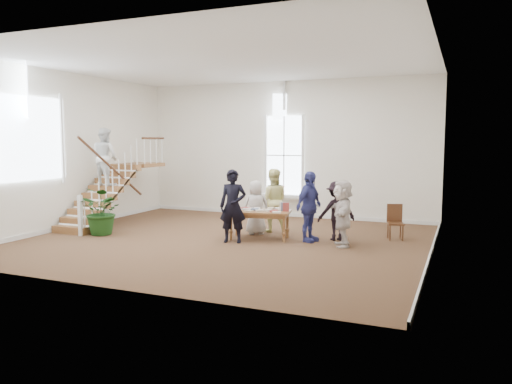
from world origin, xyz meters
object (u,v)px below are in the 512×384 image
at_px(woman_cluster_b, 337,211).
at_px(woman_cluster_c, 342,213).
at_px(person_yellow, 273,200).
at_px(floor_plant, 103,211).
at_px(elderly_woman, 256,207).
at_px(police_officer, 233,206).
at_px(side_chair, 395,220).
at_px(woman_cluster_a, 309,207).
at_px(library_table, 259,214).

height_order(woman_cluster_b, woman_cluster_c, woman_cluster_c).
xyz_separation_m(person_yellow, floor_plant, (-4.08, -2.21, -0.23)).
bearing_deg(elderly_woman, police_officer, 58.04).
bearing_deg(person_yellow, police_officer, 56.27).
bearing_deg(floor_plant, side_chair, 18.34).
xyz_separation_m(person_yellow, woman_cluster_b, (1.93, -0.48, -0.13)).
relative_size(person_yellow, woman_cluster_a, 0.99).
height_order(woman_cluster_a, floor_plant, woman_cluster_a).
xyz_separation_m(woman_cluster_c, floor_plant, (-6.31, -1.08, -0.15)).
relative_size(police_officer, elderly_woman, 1.24).
height_order(police_officer, woman_cluster_a, police_officer).
height_order(police_officer, person_yellow, police_officer).
distance_m(elderly_woman, floor_plant, 4.15).
relative_size(woman_cluster_c, side_chair, 1.77).
xyz_separation_m(woman_cluster_b, woman_cluster_c, (0.30, -0.65, 0.05)).
height_order(library_table, woman_cluster_c, woman_cluster_c).
distance_m(police_officer, side_chair, 4.22).
height_order(person_yellow, woman_cluster_b, person_yellow).
distance_m(person_yellow, side_chair, 3.33).
bearing_deg(person_yellow, woman_cluster_c, 132.27).
distance_m(floor_plant, side_chair, 7.77).
relative_size(police_officer, woman_cluster_a, 1.03).
relative_size(police_officer, woman_cluster_b, 1.21).
xyz_separation_m(library_table, floor_plant, (-4.12, -1.12, -0.01)).
distance_m(police_officer, floor_plant, 3.71).
distance_m(woman_cluster_a, floor_plant, 5.56).
bearing_deg(elderly_woman, woman_cluster_b, 153.09).
relative_size(elderly_woman, woman_cluster_a, 0.83).
height_order(elderly_woman, floor_plant, elderly_woman).
height_order(police_officer, woman_cluster_c, police_officer).
height_order(elderly_woman, person_yellow, person_yellow).
bearing_deg(woman_cluster_c, library_table, -111.14).
distance_m(woman_cluster_a, woman_cluster_c, 0.93).
distance_m(library_table, elderly_woman, 0.69).
bearing_deg(woman_cluster_a, police_officer, 130.10).
bearing_deg(side_chair, woman_cluster_b, -169.61).
distance_m(police_officer, person_yellow, 1.80).
xyz_separation_m(person_yellow, woman_cluster_c, (2.23, -1.13, -0.08)).
height_order(woman_cluster_a, side_chair, woman_cluster_a).
distance_m(library_table, person_yellow, 1.12).
bearing_deg(woman_cluster_b, floor_plant, -16.66).
distance_m(library_table, woman_cluster_a, 1.32).
relative_size(woman_cluster_b, floor_plant, 1.16).
xyz_separation_m(woman_cluster_a, woman_cluster_c, (0.90, -0.20, -0.09)).
bearing_deg(floor_plant, woman_cluster_a, 13.32).
height_order(elderly_woman, woman_cluster_a, woman_cluster_a).
bearing_deg(library_table, side_chair, 11.51).
bearing_deg(woman_cluster_a, woman_cluster_b, -38.32).
distance_m(police_officer, elderly_woman, 1.27).
height_order(elderly_woman, side_chair, elderly_woman).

